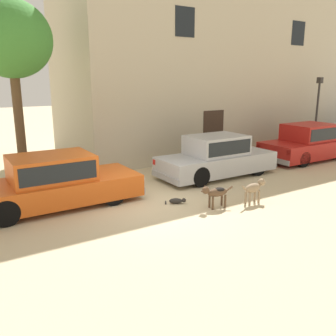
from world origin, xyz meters
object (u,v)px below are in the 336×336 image
(parked_sedan_nearest, at_px, (53,181))
(stray_cat, at_px, (177,201))
(parked_sedan_third, at_px, (309,142))
(street_lamp, at_px, (318,103))
(acacia_tree_left, at_px, (11,41))
(parked_sedan_second, at_px, (217,156))
(stray_dog_spotted, at_px, (255,188))
(stray_dog_tan, at_px, (216,192))

(parked_sedan_nearest, height_order, stray_cat, parked_sedan_nearest)
(parked_sedan_third, xyz_separation_m, street_lamp, (2.32, 1.42, 1.51))
(acacia_tree_left, bearing_deg, parked_sedan_third, -14.52)
(parked_sedan_second, xyz_separation_m, street_lamp, (7.49, 1.43, 1.54))
(parked_sedan_nearest, distance_m, street_lamp, 13.44)
(street_lamp, bearing_deg, stray_cat, -163.02)
(parked_sedan_nearest, relative_size, acacia_tree_left, 0.81)
(parked_sedan_third, bearing_deg, parked_sedan_second, -179.57)
(parked_sedan_nearest, height_order, street_lamp, street_lamp)
(parked_sedan_nearest, height_order, stray_dog_spotted, parked_sedan_nearest)
(parked_sedan_second, distance_m, street_lamp, 7.78)
(parked_sedan_nearest, distance_m, stray_dog_tan, 4.42)
(stray_dog_tan, bearing_deg, stray_dog_spotted, 174.81)
(stray_cat, bearing_deg, stray_dog_tan, -16.05)
(parked_sedan_nearest, relative_size, parked_sedan_second, 1.05)
(parked_sedan_third, distance_m, street_lamp, 3.11)
(parked_sedan_nearest, distance_m, parked_sedan_third, 10.95)
(parked_sedan_second, distance_m, stray_dog_spotted, 2.99)
(stray_dog_tan, bearing_deg, stray_cat, -42.86)
(stray_dog_spotted, bearing_deg, parked_sedan_second, 69.23)
(acacia_tree_left, bearing_deg, stray_cat, -55.68)
(stray_cat, distance_m, acacia_tree_left, 7.17)
(parked_sedan_third, distance_m, stray_cat, 8.23)
(street_lamp, relative_size, acacia_tree_left, 0.60)
(parked_sedan_nearest, relative_size, stray_cat, 8.69)
(stray_dog_spotted, relative_size, street_lamp, 0.28)
(parked_sedan_third, bearing_deg, stray_dog_tan, -160.30)
(stray_cat, bearing_deg, parked_sedan_second, 65.23)
(parked_sedan_nearest, bearing_deg, street_lamp, 6.32)
(parked_sedan_nearest, distance_m, stray_cat, 3.43)
(parked_sedan_second, relative_size, parked_sedan_third, 0.96)
(parked_sedan_third, height_order, acacia_tree_left, acacia_tree_left)
(stray_dog_spotted, xyz_separation_m, stray_cat, (-1.89, 1.09, -0.37))
(stray_cat, bearing_deg, parked_sedan_third, 46.13)
(stray_dog_tan, bearing_deg, street_lamp, -150.41)
(parked_sedan_third, bearing_deg, stray_cat, -167.43)
(parked_sedan_nearest, xyz_separation_m, parked_sedan_second, (5.78, 0.06, 0.02))
(parked_sedan_nearest, xyz_separation_m, stray_dog_tan, (3.64, -2.50, -0.26))
(parked_sedan_nearest, bearing_deg, parked_sedan_third, 0.28)
(parked_sedan_nearest, relative_size, stray_dog_tan, 4.67)
(stray_dog_tan, xyz_separation_m, stray_cat, (-0.70, 0.83, -0.36))
(acacia_tree_left, bearing_deg, stray_dog_spotted, -48.55)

